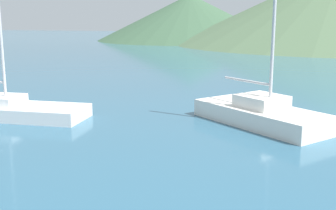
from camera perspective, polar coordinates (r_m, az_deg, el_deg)
The scene contains 2 objects.
sailboat_middle at distance 16.19m, azimuth 12.50°, elevation -1.07°, with size 5.51×5.06×6.90m.
hill_west at distance 76.07m, azimuth 2.98°, elevation 11.76°, with size 32.68×32.68×7.96m.
Camera 1 is at (3.05, 1.26, 3.95)m, focal length 45.00 mm.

